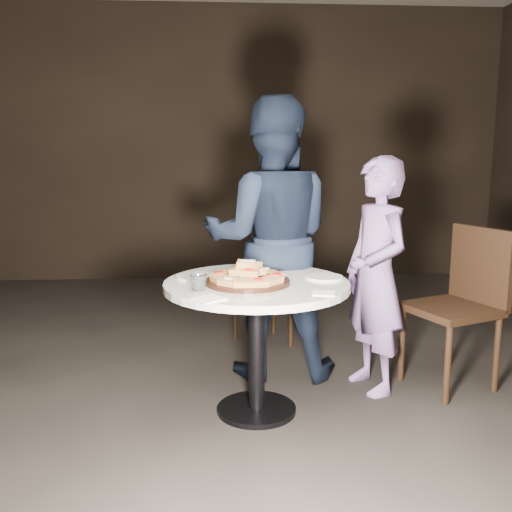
% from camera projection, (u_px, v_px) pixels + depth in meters
% --- Properties ---
extents(floor, '(7.00, 7.00, 0.00)m').
position_uv_depth(floor, '(254.00, 412.00, 3.18)').
color(floor, black).
rests_on(floor, ground).
extents(table, '(1.10, 1.10, 0.75)m').
position_uv_depth(table, '(257.00, 307.00, 3.08)').
color(table, black).
rests_on(table, ground).
extents(serving_board, '(0.50, 0.50, 0.02)m').
position_uv_depth(serving_board, '(248.00, 282.00, 3.01)').
color(serving_board, black).
rests_on(serving_board, table).
extents(focaccia_pile, '(0.40, 0.39, 0.11)m').
position_uv_depth(focaccia_pile, '(248.00, 274.00, 3.00)').
color(focaccia_pile, '#AE7743').
rests_on(focaccia_pile, serving_board).
extents(plate_left, '(0.28, 0.28, 0.01)m').
position_uv_depth(plate_left, '(196.00, 276.00, 3.15)').
color(plate_left, white).
rests_on(plate_left, table).
extents(plate_right, '(0.21, 0.21, 0.01)m').
position_uv_depth(plate_right, '(324.00, 277.00, 3.13)').
color(plate_right, white).
rests_on(plate_right, table).
extents(water_glass, '(0.09, 0.09, 0.08)m').
position_uv_depth(water_glass, '(199.00, 282.00, 2.86)').
color(water_glass, silver).
rests_on(water_glass, table).
extents(napkin_near, '(0.18, 0.18, 0.01)m').
position_uv_depth(napkin_near, '(209.00, 299.00, 2.69)').
color(napkin_near, white).
rests_on(napkin_near, table).
extents(napkin_far, '(0.13, 0.13, 0.01)m').
position_uv_depth(napkin_far, '(324.00, 293.00, 2.80)').
color(napkin_far, white).
rests_on(napkin_far, table).
extents(chair_far, '(0.48, 0.49, 0.81)m').
position_uv_depth(chair_far, '(267.00, 285.00, 4.19)').
color(chair_far, black).
rests_on(chair_far, ground).
extents(chair_right, '(0.62, 0.60, 0.98)m').
position_uv_depth(chair_right, '(464.00, 295.00, 3.49)').
color(chair_right, black).
rests_on(chair_right, ground).
extents(diner_navy, '(0.92, 0.75, 1.77)m').
position_uv_depth(diner_navy, '(270.00, 240.00, 3.61)').
color(diner_navy, black).
rests_on(diner_navy, ground).
extents(diner_teal, '(0.47, 0.59, 1.41)m').
position_uv_depth(diner_teal, '(376.00, 276.00, 3.39)').
color(diner_teal, '#8066A5').
rests_on(diner_teal, ground).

